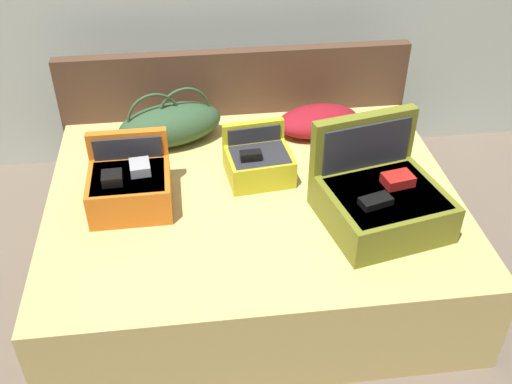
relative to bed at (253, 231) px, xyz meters
name	(u,v)px	position (x,y,z in m)	size (l,w,h in m)	color
ground_plane	(263,320)	(0.00, -0.40, -0.25)	(12.00, 12.00, 0.00)	#6B5B4C
bed	(253,231)	(0.00, 0.00, 0.00)	(2.06, 1.63, 0.50)	tan
headboard	(236,118)	(0.00, 0.86, 0.20)	(2.10, 0.08, 0.90)	#4C3323
hard_case_large	(380,198)	(0.57, -0.28, 0.38)	(0.62, 0.62, 0.46)	olive
hard_case_medium	(130,185)	(-0.60, -0.01, 0.36)	(0.39, 0.37, 0.32)	#D16619
hard_case_small	(258,162)	(0.05, 0.15, 0.34)	(0.36, 0.33, 0.26)	gold
duffel_bag	(170,124)	(-0.40, 0.55, 0.37)	(0.65, 0.45, 0.32)	#2D4C2D
pillow_near_headboard	(318,121)	(0.44, 0.55, 0.33)	(0.48, 0.29, 0.16)	maroon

